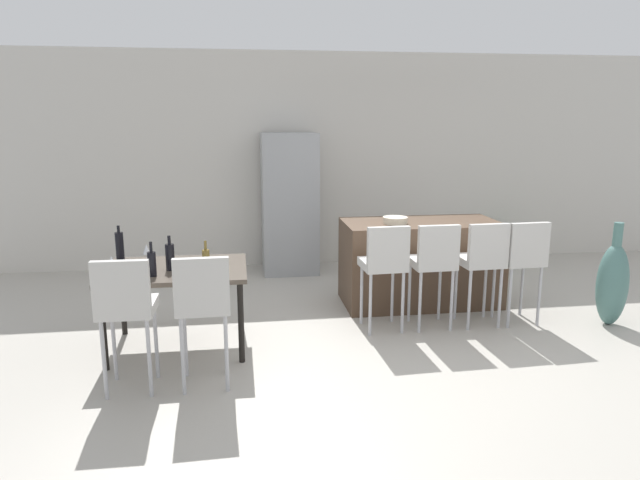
{
  "coord_description": "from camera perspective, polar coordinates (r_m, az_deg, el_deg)",
  "views": [
    {
      "loc": [
        -1.57,
        -4.85,
        2.03
      ],
      "look_at": [
        -0.79,
        0.57,
        0.85
      ],
      "focal_mm": 31.93,
      "sensor_mm": 36.0,
      "label": 1
    }
  ],
  "objects": [
    {
      "name": "dining_chair_near",
      "position": [
        4.42,
        -18.9,
        -6.05
      ],
      "size": [
        0.41,
        0.41,
        1.05
      ],
      "color": "beige",
      "rests_on": "ground_plane"
    },
    {
      "name": "wine_bottle_middle",
      "position": [
        5.56,
        -19.44,
        -0.53
      ],
      "size": [
        0.07,
        0.07,
        0.32
      ],
      "color": "black",
      "rests_on": "dining_table"
    },
    {
      "name": "wine_bottle_far",
      "position": [
        4.89,
        -11.35,
        -2.06
      ],
      "size": [
        0.06,
        0.06,
        0.28
      ],
      "color": "brown",
      "rests_on": "dining_table"
    },
    {
      "name": "bar_chair_right",
      "position": [
        5.76,
        15.98,
        -1.69
      ],
      "size": [
        0.42,
        0.42,
        1.05
      ],
      "color": "beige",
      "rests_on": "ground_plane"
    },
    {
      "name": "potted_plant",
      "position": [
        8.51,
        18.26,
        -0.18
      ],
      "size": [
        0.33,
        0.33,
        0.53
      ],
      "color": "#38383D",
      "rests_on": "ground_plane"
    },
    {
      "name": "wine_glass_left",
      "position": [
        5.36,
        -17.0,
        -0.93
      ],
      "size": [
        0.07,
        0.07,
        0.17
      ],
      "color": "silver",
      "rests_on": "dining_table"
    },
    {
      "name": "refrigerator",
      "position": [
        7.55,
        -3.08,
        3.7
      ],
      "size": [
        0.72,
        0.68,
        1.84
      ],
      "primitive_type": "cube",
      "color": "#939699",
      "rests_on": "ground_plane"
    },
    {
      "name": "dining_table",
      "position": [
        5.17,
        -14.22,
        -3.47
      ],
      "size": [
        1.23,
        0.92,
        0.74
      ],
      "color": "#4C4238",
      "rests_on": "ground_plane"
    },
    {
      "name": "bar_chair_middle",
      "position": [
        5.57,
        11.35,
        -1.9
      ],
      "size": [
        0.41,
        0.41,
        1.05
      ],
      "color": "beige",
      "rests_on": "ground_plane"
    },
    {
      "name": "ground_plane",
      "position": [
        5.49,
        9.22,
        -9.72
      ],
      "size": [
        10.0,
        10.0,
        0.0
      ],
      "primitive_type": "plane",
      "color": "#ADA89E"
    },
    {
      "name": "bar_chair_far",
      "position": [
        5.93,
        19.6,
        -1.52
      ],
      "size": [
        0.42,
        0.42,
        1.05
      ],
      "color": "beige",
      "rests_on": "ground_plane"
    },
    {
      "name": "fruit_bowl",
      "position": [
        6.14,
        7.55,
        1.98
      ],
      "size": [
        0.27,
        0.27,
        0.07
      ],
      "primitive_type": "cylinder",
      "color": "beige",
      "rests_on": "kitchen_island"
    },
    {
      "name": "back_wall",
      "position": [
        8.06,
        3.12,
        8.03
      ],
      "size": [
        10.0,
        0.12,
        2.9
      ],
      "primitive_type": "cube",
      "color": "beige",
      "rests_on": "ground_plane"
    },
    {
      "name": "bar_chair_left",
      "position": [
        5.43,
        6.49,
        -2.1
      ],
      "size": [
        0.42,
        0.42,
        1.05
      ],
      "color": "beige",
      "rests_on": "ground_plane"
    },
    {
      "name": "floor_vase",
      "position": [
        6.34,
        27.25,
        -3.91
      ],
      "size": [
        0.3,
        0.3,
        1.04
      ],
      "color": "#47706B",
      "rests_on": "ground_plane"
    },
    {
      "name": "wine_glass_near",
      "position": [
        5.01,
        -20.16,
        -2.07
      ],
      "size": [
        0.07,
        0.07,
        0.17
      ],
      "color": "silver",
      "rests_on": "dining_table"
    },
    {
      "name": "kitchen_island",
      "position": [
        6.39,
        9.98,
        -2.23
      ],
      "size": [
        1.69,
        0.81,
        0.92
      ],
      "primitive_type": "cube",
      "color": "#4C3828",
      "rests_on": "ground_plane"
    },
    {
      "name": "wine_bottle_corner",
      "position": [
        5.06,
        -14.8,
        -1.61
      ],
      "size": [
        0.08,
        0.08,
        0.3
      ],
      "color": "black",
      "rests_on": "dining_table"
    },
    {
      "name": "wine_bottle_right",
      "position": [
        4.91,
        -16.5,
        -2.25
      ],
      "size": [
        0.07,
        0.07,
        0.29
      ],
      "color": "black",
      "rests_on": "dining_table"
    },
    {
      "name": "dining_chair_far",
      "position": [
        4.35,
        -11.67,
        -5.93
      ],
      "size": [
        0.41,
        0.41,
        1.05
      ],
      "color": "beige",
      "rests_on": "ground_plane"
    }
  ]
}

